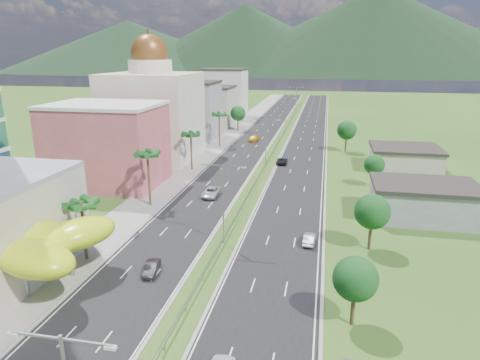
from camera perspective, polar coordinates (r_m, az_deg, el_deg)
The scene contains 33 objects.
ground at distance 49.60m, azimuth -4.93°, elevation -13.20°, with size 500.00×500.00×0.00m, color #2D5119.
road_left at distance 134.97m, azimuth 2.64°, elevation 6.15°, with size 11.00×260.00×0.04m, color black.
road_right at distance 133.57m, azimuth 9.04°, elevation 5.85°, with size 11.00×260.00×0.04m, color black.
sidewalk_left at distance 136.69m, azimuth -1.32°, elevation 6.31°, with size 7.00×260.00×0.12m, color gray.
median_guardrail at distance 116.37m, azimuth 4.94°, elevation 4.70°, with size 0.10×216.06×0.76m.
streetlight_median_b at distance 55.65m, azimuth -2.25°, elevation -2.10°, with size 6.04×0.25×11.00m.
streetlight_median_c at distance 93.77m, azimuth 3.49°, elevation 5.64°, with size 6.04×0.25×11.00m.
streetlight_median_d at distance 137.93m, azimuth 6.12°, elevation 9.13°, with size 6.04×0.25×11.00m.
streetlight_median_e at distance 182.50m, azimuth 7.49°, elevation 10.92°, with size 6.04×0.25×11.00m.
lime_canopy at distance 53.15m, azimuth -27.73°, elevation -7.07°, with size 18.00×15.00×7.40m.
pink_shophouse at distance 85.38m, azimuth -17.30°, elevation 4.33°, with size 20.00×15.00×15.00m, color #B64A56.
domed_building at distance 105.21m, azimuth -11.55°, elevation 9.09°, with size 20.00×20.00×28.70m.
midrise_grey at distance 128.54m, azimuth -6.74°, elevation 9.13°, with size 16.00×15.00×16.00m, color gray.
midrise_beige at distance 149.64m, azimuth -4.11°, elevation 9.67°, with size 16.00×15.00×13.00m, color #B3A593.
midrise_white at distance 171.53m, azimuth -2.07°, elevation 11.44°, with size 16.00×15.00×18.00m, color silver.
shed_near at distance 71.50m, azimuth 23.27°, elevation -2.78°, with size 15.00×10.00×5.00m, color gray.
shed_far at distance 100.32m, azimuth 21.10°, elevation 2.61°, with size 14.00×12.00×4.40m, color #B3A593.
palm_tree_b at distance 54.39m, azimuth -20.43°, elevation -3.29°, with size 3.60×3.60×8.10m.
palm_tree_c at distance 70.97m, azimuth -12.24°, elevation 3.14°, with size 3.60×3.60×9.60m.
palm_tree_d at distance 92.22m, azimuth -6.58°, elevation 5.88°, with size 3.60×3.60×8.60m.
palm_tree_e at distance 115.82m, azimuth -2.80°, elevation 8.55°, with size 3.60×3.60×9.40m.
leafy_tree_lfar at distance 140.34m, azimuth -0.28°, elevation 8.87°, with size 4.90×4.90×8.05m.
leafy_tree_ra at distance 41.44m, azimuth 15.13°, elevation -12.63°, with size 4.20×4.20×6.90m.
leafy_tree_rb at distance 57.02m, azimuth 17.22°, elevation -4.08°, with size 4.55×4.55×7.47m.
leafy_tree_rc at distance 84.22m, azimuth 17.48°, elevation 1.96°, with size 3.85×3.85×6.33m.
leafy_tree_rd at distance 112.95m, azimuth 14.05°, elevation 6.46°, with size 4.90×4.90×8.05m.
mountain_ridge at distance 494.10m, azimuth 17.30°, elevation 13.10°, with size 860.00×140.00×90.00m, color black, non-canonical shape.
car_dark_left at distance 51.51m, azimuth -11.70°, elevation -11.43°, with size 1.38×3.95×1.30m, color black.
car_silver_mid_left at distance 76.04m, azimuth -3.86°, elevation -1.63°, with size 2.56×5.55×1.54m, color #A3A6AB.
car_yellow_far_left at distance 123.58m, azimuth 1.89°, elevation 5.55°, with size 2.15×5.30×1.54m, color orange.
car_silver_right at distance 58.47m, azimuth 9.24°, elevation -7.73°, with size 1.41×4.05×1.33m, color #A4A7AC.
car_dark_far_right at distance 98.66m, azimuth 5.60°, elevation 2.57°, with size 2.28×4.95×1.38m, color black.
motorcycle at distance 61.51m, azimuth -13.54°, elevation -6.84°, with size 0.53×1.75×1.12m, color black.
Camera 1 is at (12.48, -41.19, 24.66)m, focal length 32.00 mm.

